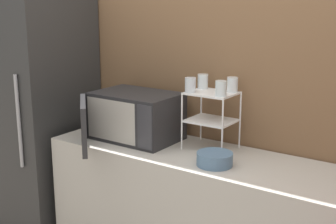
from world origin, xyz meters
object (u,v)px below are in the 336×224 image
object	(u,v)px
bowl	(215,159)
refrigerator	(41,120)
glass_front_left	(190,85)
glass_back_left	(203,81)
microwave	(133,116)
dish_rack	(211,108)
glass_front_right	(221,88)
glass_back_right	(232,85)

from	to	relation	value
bowl	refrigerator	size ratio (longest dim) A/B	0.11
bowl	glass_front_left	bearing A→B (deg)	148.00
glass_back_left	microwave	bearing A→B (deg)	-154.86
microwave	dish_rack	world-z (taller)	dish_rack
dish_rack	glass_front_right	distance (m)	0.19
glass_front_right	bowl	size ratio (longest dim) A/B	0.44
microwave	glass_back_right	bearing A→B (deg)	17.89
microwave	glass_back_left	bearing A→B (deg)	25.14
glass_back_right	glass_front_right	size ratio (longest dim) A/B	1.00
glass_front_right	dish_rack	bearing A→B (deg)	144.83
microwave	glass_back_left	xyz separation A→B (m)	(0.40, 0.19, 0.24)
dish_rack	glass_front_right	world-z (taller)	glass_front_right
bowl	refrigerator	bearing A→B (deg)	177.05
glass_back_right	bowl	bearing A→B (deg)	-78.08
glass_back_left	glass_back_right	bearing A→B (deg)	1.65
glass_back_right	refrigerator	distance (m)	1.52
glass_back_right	glass_back_left	size ratio (longest dim) A/B	1.00
glass_front_right	glass_front_left	bearing A→B (deg)	-177.79
dish_rack	glass_back_right	world-z (taller)	glass_back_right
microwave	dish_rack	bearing A→B (deg)	13.34
microwave	bowl	bearing A→B (deg)	-10.49
glass_front_left	microwave	bearing A→B (deg)	-173.84
glass_back_right	glass_back_left	xyz separation A→B (m)	(-0.20, -0.01, 0.00)
glass_back_left	dish_rack	bearing A→B (deg)	-33.82
glass_front_left	refrigerator	world-z (taller)	refrigerator
glass_back_right	glass_back_left	distance (m)	0.20
glass_back_right	glass_front_right	world-z (taller)	same
glass_back_left	bowl	xyz separation A→B (m)	(0.27, -0.31, -0.36)
dish_rack	refrigerator	bearing A→B (deg)	-173.04
glass_back_right	refrigerator	bearing A→B (deg)	-170.61
microwave	glass_back_left	world-z (taller)	glass_back_left
glass_front_right	bowl	xyz separation A→B (m)	(0.07, -0.17, -0.36)
microwave	glass_front_left	xyz separation A→B (m)	(0.40, 0.04, 0.24)
microwave	glass_back_right	distance (m)	0.68
dish_rack	glass_front_left	distance (m)	0.19
glass_front_right	refrigerator	distance (m)	1.50
glass_front_left	glass_back_right	bearing A→B (deg)	37.00
dish_rack	refrigerator	size ratio (longest dim) A/B	0.20
glass_back_right	glass_front_left	bearing A→B (deg)	-143.00
dish_rack	bowl	world-z (taller)	dish_rack
bowl	refrigerator	distance (m)	1.52
glass_back_left	refrigerator	size ratio (longest dim) A/B	0.05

